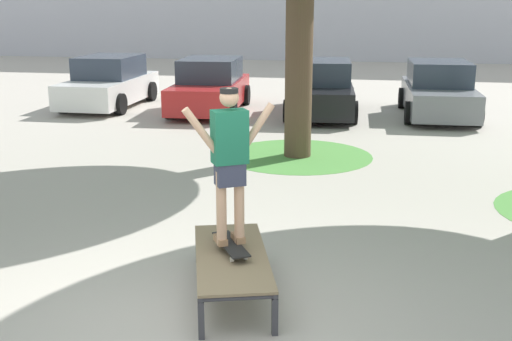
{
  "coord_description": "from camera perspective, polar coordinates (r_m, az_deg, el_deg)",
  "views": [
    {
      "loc": [
        1.62,
        -5.39,
        3.11
      ],
      "look_at": [
        0.24,
        2.31,
        1.0
      ],
      "focal_mm": 44.5,
      "sensor_mm": 36.0,
      "label": 1
    }
  ],
  "objects": [
    {
      "name": "skate_box",
      "position": [
        6.9,
        -2.22,
        -7.92
      ],
      "size": [
        1.26,
        2.04,
        0.46
      ],
      "color": "#38383D",
      "rests_on": "ground"
    },
    {
      "name": "skateboard",
      "position": [
        6.94,
        -2.28,
        -6.68
      ],
      "size": [
        0.57,
        0.79,
        0.09
      ],
      "color": "black",
      "rests_on": "skate_box"
    },
    {
      "name": "car_black",
      "position": [
        17.88,
        5.87,
        7.24
      ],
      "size": [
        2.15,
        4.31,
        1.5
      ],
      "color": "black",
      "rests_on": "ground"
    },
    {
      "name": "car_red",
      "position": [
        18.37,
        -4.16,
        7.49
      ],
      "size": [
        2.08,
        4.28,
        1.5
      ],
      "color": "red",
      "rests_on": "ground"
    },
    {
      "name": "skater",
      "position": [
        6.64,
        -2.38,
        1.33
      ],
      "size": [
        0.91,
        0.56,
        1.69
      ],
      "color": "tan",
      "rests_on": "skateboard"
    },
    {
      "name": "car_grey",
      "position": [
        18.17,
        16.06,
        6.86
      ],
      "size": [
        1.99,
        4.24,
        1.5
      ],
      "color": "slate",
      "rests_on": "ground"
    },
    {
      "name": "ground_plane",
      "position": [
        6.43,
        -5.92,
        -13.92
      ],
      "size": [
        120.0,
        120.0,
        0.0
      ],
      "primitive_type": "plane",
      "color": "#B2AA9E"
    },
    {
      "name": "car_white",
      "position": [
        19.66,
        -13.05,
        7.64
      ],
      "size": [
        1.92,
        4.2,
        1.5
      ],
      "color": "silver",
      "rests_on": "ground"
    },
    {
      "name": "grass_patch_mid_back",
      "position": [
        13.11,
        3.73,
        1.36
      ],
      "size": [
        3.08,
        3.08,
        0.01
      ],
      "primitive_type": "cylinder",
      "color": "#519342",
      "rests_on": "ground"
    }
  ]
}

